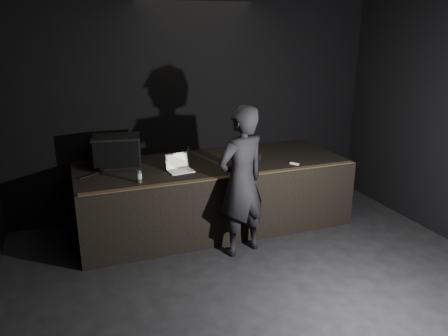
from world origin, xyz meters
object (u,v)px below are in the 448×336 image
at_px(person, 241,182).
at_px(beer_can, 139,176).
at_px(stage_riser, 213,194).
at_px(stage_monitor, 117,151).
at_px(laptop, 179,166).

bearing_deg(person, beer_can, -37.58).
distance_m(stage_riser, stage_monitor, 1.56).
bearing_deg(laptop, beer_can, -160.50).
relative_size(stage_riser, laptop, 10.96).
bearing_deg(stage_monitor, stage_riser, -4.24).
xyz_separation_m(laptop, beer_can, (-0.61, -0.30, 0.02)).
height_order(laptop, person, person).
distance_m(laptop, person, 0.98).
relative_size(stage_riser, beer_can, 24.30).
bearing_deg(stage_riser, person, -86.15).
distance_m(stage_riser, laptop, 0.82).
height_order(beer_can, person, person).
bearing_deg(beer_can, person, -20.07).
relative_size(stage_monitor, person, 0.37).
xyz_separation_m(stage_monitor, beer_can, (0.17, -0.83, -0.14)).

